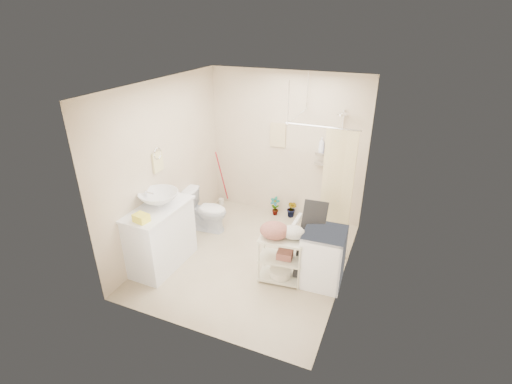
# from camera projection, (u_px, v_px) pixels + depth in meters

# --- Properties ---
(floor) EXTENTS (3.20, 3.20, 0.00)m
(floor) POSITION_uv_depth(u_px,v_px,m) (250.00, 258.00, 5.73)
(floor) COLOR tan
(floor) RESTS_ON ground
(ceiling) EXTENTS (2.80, 3.20, 0.04)m
(ceiling) POSITION_uv_depth(u_px,v_px,m) (249.00, 85.00, 4.61)
(ceiling) COLOR silver
(ceiling) RESTS_ON ground
(wall_back) EXTENTS (2.80, 0.04, 2.60)m
(wall_back) POSITION_uv_depth(u_px,v_px,m) (286.00, 147.00, 6.50)
(wall_back) COLOR beige
(wall_back) RESTS_ON ground
(wall_front) EXTENTS (2.80, 0.04, 2.60)m
(wall_front) POSITION_uv_depth(u_px,v_px,m) (188.00, 238.00, 3.84)
(wall_front) COLOR beige
(wall_front) RESTS_ON ground
(wall_left) EXTENTS (0.04, 3.20, 2.60)m
(wall_left) POSITION_uv_depth(u_px,v_px,m) (166.00, 167.00, 5.66)
(wall_left) COLOR beige
(wall_left) RESTS_ON ground
(wall_right) EXTENTS (0.04, 3.20, 2.60)m
(wall_right) POSITION_uv_depth(u_px,v_px,m) (351.00, 198.00, 4.68)
(wall_right) COLOR beige
(wall_right) RESTS_ON ground
(vanity) EXTENTS (0.63, 1.10, 0.95)m
(vanity) POSITION_uv_depth(u_px,v_px,m) (160.00, 236.00, 5.40)
(vanity) COLOR silver
(vanity) RESTS_ON ground
(sink) EXTENTS (0.58, 0.58, 0.19)m
(sink) POSITION_uv_depth(u_px,v_px,m) (159.00, 198.00, 5.23)
(sink) COLOR silver
(sink) RESTS_ON vanity
(counter_basket) EXTENTS (0.21, 0.18, 0.11)m
(counter_basket) POSITION_uv_depth(u_px,v_px,m) (141.00, 218.00, 4.81)
(counter_basket) COLOR yellow
(counter_basket) RESTS_ON vanity
(floor_basket) EXTENTS (0.29, 0.25, 0.13)m
(floor_basket) POSITION_uv_depth(u_px,v_px,m) (155.00, 275.00, 5.24)
(floor_basket) COLOR #E7C748
(floor_basket) RESTS_ON ground
(toilet) EXTENTS (0.76, 0.47, 0.74)m
(toilet) POSITION_uv_depth(u_px,v_px,m) (206.00, 210.00, 6.35)
(toilet) COLOR silver
(toilet) RESTS_ON ground
(mop) EXTENTS (0.13, 0.13, 1.12)m
(mop) POSITION_uv_depth(u_px,v_px,m) (220.00, 178.00, 7.12)
(mop) COLOR #A50F1E
(mop) RESTS_ON ground
(potted_plant_a) EXTENTS (0.20, 0.14, 0.36)m
(potted_plant_a) POSITION_uv_depth(u_px,v_px,m) (275.00, 206.00, 6.88)
(potted_plant_a) COLOR maroon
(potted_plant_a) RESTS_ON ground
(potted_plant_b) EXTENTS (0.23, 0.21, 0.34)m
(potted_plant_b) POSITION_uv_depth(u_px,v_px,m) (292.00, 209.00, 6.81)
(potted_plant_b) COLOR brown
(potted_plant_b) RESTS_ON ground
(hanging_towel) EXTENTS (0.28, 0.03, 0.42)m
(hanging_towel) POSITION_uv_depth(u_px,v_px,m) (278.00, 135.00, 6.45)
(hanging_towel) COLOR beige
(hanging_towel) RESTS_ON wall_back
(towel_ring) EXTENTS (0.04, 0.22, 0.34)m
(towel_ring) POSITION_uv_depth(u_px,v_px,m) (158.00, 161.00, 5.41)
(towel_ring) COLOR beige
(towel_ring) RESTS_ON wall_left
(tp_holder) EXTENTS (0.08, 0.12, 0.14)m
(tp_holder) POSITION_uv_depth(u_px,v_px,m) (173.00, 199.00, 5.93)
(tp_holder) COLOR white
(tp_holder) RESTS_ON wall_left
(shower) EXTENTS (1.10, 1.10, 2.10)m
(shower) POSITION_uv_depth(u_px,v_px,m) (325.00, 179.00, 5.85)
(shower) COLOR white
(shower) RESTS_ON ground
(shampoo_bottle_a) EXTENTS (0.12, 0.12, 0.25)m
(shampoo_bottle_a) POSITION_uv_depth(u_px,v_px,m) (322.00, 145.00, 6.16)
(shampoo_bottle_a) COLOR silver
(shampoo_bottle_a) RESTS_ON shower
(shampoo_bottle_b) EXTENTS (0.08, 0.09, 0.18)m
(shampoo_bottle_b) POSITION_uv_depth(u_px,v_px,m) (329.00, 147.00, 6.13)
(shampoo_bottle_b) COLOR #4858AA
(shampoo_bottle_b) RESTS_ON shower
(washing_machine) EXTENTS (0.58, 0.60, 0.81)m
(washing_machine) POSITION_uv_depth(u_px,v_px,m) (323.00, 257.00, 5.06)
(washing_machine) COLOR white
(washing_machine) RESTS_ON ground
(laundry_rack) EXTENTS (0.63, 0.41, 0.83)m
(laundry_rack) POSITION_uv_depth(u_px,v_px,m) (281.00, 255.00, 5.08)
(laundry_rack) COLOR beige
(laundry_rack) RESTS_ON ground
(ironing_board) EXTENTS (0.34, 0.20, 1.16)m
(ironing_board) POSITION_uv_depth(u_px,v_px,m) (310.00, 240.00, 5.12)
(ironing_board) COLOR black
(ironing_board) RESTS_ON ground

